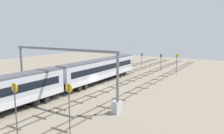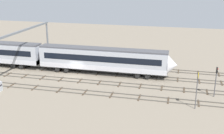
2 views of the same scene
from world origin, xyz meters
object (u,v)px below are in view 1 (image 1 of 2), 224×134
object	(u,v)px
speed_sign_mid_trackside	(177,62)
signal_light_trackside_approach	(161,60)
train	(61,80)
speed_sign_near_foreground	(15,103)
relay_cabinet	(117,107)
signal_light_trackside_departure	(142,58)
speed_sign_far_trackside	(69,102)
overhead_gantry	(62,61)

from	to	relation	value
speed_sign_mid_trackside	signal_light_trackside_approach	bearing A→B (deg)	59.95
speed_sign_mid_trackside	signal_light_trackside_approach	world-z (taller)	speed_sign_mid_trackside
train	speed_sign_mid_trackside	size ratio (longest dim) A/B	9.49
speed_sign_near_foreground	relay_cabinet	distance (m)	12.79
speed_sign_mid_trackside	signal_light_trackside_departure	world-z (taller)	speed_sign_mid_trackside
signal_light_trackside_departure	speed_sign_far_trackside	bearing A→B (deg)	-164.65
speed_sign_near_foreground	relay_cabinet	xyz separation A→B (m)	(11.56, -4.59, -2.97)
train	overhead_gantry	distance (m)	5.21
overhead_gantry	speed_sign_near_foreground	xyz separation A→B (m)	(-11.38, -4.85, -2.59)
speed_sign_near_foreground	signal_light_trackside_departure	distance (m)	51.51
signal_light_trackside_approach	speed_sign_mid_trackside	bearing A→B (deg)	-120.05
speed_sign_near_foreground	signal_light_trackside_approach	world-z (taller)	speed_sign_near_foreground
speed_sign_far_trackside	train	bearing A→B (deg)	47.62
train	relay_cabinet	world-z (taller)	train
overhead_gantry	relay_cabinet	world-z (taller)	overhead_gantry
overhead_gantry	speed_sign_far_trackside	bearing A→B (deg)	-132.48
overhead_gantry	relay_cabinet	bearing A→B (deg)	-88.88
overhead_gantry	signal_light_trackside_approach	distance (m)	34.07
relay_cabinet	train	bearing A→B (deg)	79.37
speed_sign_near_foreground	overhead_gantry	bearing A→B (deg)	23.10
train	speed_sign_mid_trackside	distance (m)	30.55
speed_sign_mid_trackside	relay_cabinet	size ratio (longest dim) A/B	3.40
speed_sign_near_foreground	speed_sign_mid_trackside	size ratio (longest dim) A/B	1.09
signal_light_trackside_approach	signal_light_trackside_departure	distance (m)	9.83
train	speed_sign_near_foreground	distance (m)	15.83
overhead_gantry	speed_sign_mid_trackside	distance (m)	32.13
speed_sign_near_foreground	signal_light_trackside_approach	size ratio (longest dim) A/B	1.23
speed_sign_far_trackside	relay_cabinet	world-z (taller)	speed_sign_far_trackside
overhead_gantry	speed_sign_mid_trackside	size ratio (longest dim) A/B	3.76
signal_light_trackside_approach	relay_cabinet	world-z (taller)	signal_light_trackside_approach
speed_sign_near_foreground	speed_sign_far_trackside	bearing A→B (deg)	-44.76
signal_light_trackside_departure	speed_sign_mid_trackside	bearing A→B (deg)	-122.82
speed_sign_near_foreground	relay_cabinet	world-z (taller)	speed_sign_near_foreground
speed_sign_mid_trackside	speed_sign_far_trackside	distance (m)	38.52
relay_cabinet	overhead_gantry	bearing A→B (deg)	91.12
speed_sign_mid_trackside	speed_sign_far_trackside	xyz separation A→B (m)	(-38.52, 0.27, 0.19)
train	overhead_gantry	bearing A→B (deg)	-132.06
overhead_gantry	signal_light_trackside_approach	xyz separation A→B (m)	(33.71, -3.65, -3.25)
speed_sign_far_trackside	relay_cabinet	xyz separation A→B (m)	(7.93, -0.99, -2.75)
signal_light_trackside_departure	relay_cabinet	distance (m)	41.53
train	overhead_gantry	size ratio (longest dim) A/B	2.53
signal_light_trackside_departure	overhead_gantry	bearing A→B (deg)	-173.54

